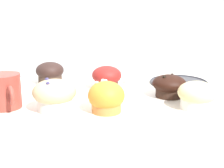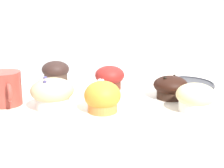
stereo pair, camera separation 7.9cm
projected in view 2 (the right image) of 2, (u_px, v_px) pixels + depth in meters
name	position (u px, v px, depth m)	size (l,w,h in m)	color
wall_back	(105.00, 68.00, 1.54)	(3.20, 0.10, 1.80)	#B2B7BC
muffin_front_center	(170.00, 87.00, 0.92)	(0.10, 0.10, 0.07)	#301E16
muffin_back_left	(110.00, 77.00, 1.02)	(0.10, 0.10, 0.08)	#502419
muffin_back_right	(56.00, 72.00, 1.10)	(0.10, 0.10, 0.08)	#3D2D23
muffin_front_left	(52.00, 93.00, 0.83)	(0.12, 0.12, 0.09)	silver
muffin_front_right	(102.00, 97.00, 0.81)	(0.10, 0.10, 0.08)	#CB783A
muffin_back_center	(196.00, 98.00, 0.81)	(0.10, 0.10, 0.07)	white
coffee_cup	(6.00, 88.00, 0.86)	(0.09, 0.13, 0.09)	#99382D
serving_plate	(184.00, 84.00, 1.08)	(0.20, 0.20, 0.01)	#2D2D33
price_card	(136.00, 76.00, 1.07)	(0.05, 0.04, 0.06)	white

